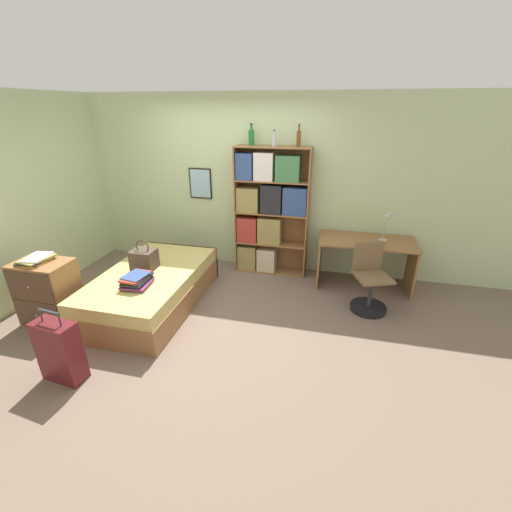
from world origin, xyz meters
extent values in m
plane|color=#756051|center=(0.00, 0.00, 0.00)|extent=(14.00, 14.00, 0.00)
cube|color=beige|center=(0.00, 1.56, 1.30)|extent=(10.00, 0.06, 2.60)
cube|color=black|center=(-0.61, 1.52, 1.30)|extent=(0.36, 0.02, 0.47)
cube|color=#99C1D6|center=(-0.61, 1.51, 1.30)|extent=(0.32, 0.01, 0.43)
cube|color=beige|center=(-2.41, 0.00, 1.30)|extent=(0.06, 10.00, 2.60)
cube|color=olive|center=(-0.74, 0.00, 0.15)|extent=(1.12, 1.93, 0.31)
cube|color=tan|center=(-0.74, 0.00, 0.39)|extent=(1.09, 1.90, 0.17)
cube|color=olive|center=(-0.74, 0.95, 0.24)|extent=(1.12, 0.04, 0.48)
cube|color=#47382D|center=(-0.85, 0.08, 0.60)|extent=(0.30, 0.25, 0.25)
torus|color=#47382D|center=(-0.85, 0.08, 0.78)|extent=(0.18, 0.02, 0.18)
cube|color=#7A336B|center=(-0.70, -0.36, 0.48)|extent=(0.30, 0.32, 0.01)
cube|color=#99894C|center=(-0.69, -0.36, 0.49)|extent=(0.28, 0.29, 0.01)
cube|color=#7A336B|center=(-0.68, -0.37, 0.51)|extent=(0.32, 0.35, 0.02)
cube|color=#232328|center=(-0.70, -0.36, 0.53)|extent=(0.27, 0.33, 0.02)
cube|color=#232328|center=(-0.69, -0.37, 0.55)|extent=(0.26, 0.34, 0.02)
cube|color=#232328|center=(-0.69, -0.35, 0.57)|extent=(0.25, 0.34, 0.02)
cube|color=#B2382D|center=(-0.70, -0.36, 0.59)|extent=(0.24, 0.35, 0.02)
cube|color=#334C84|center=(-0.70, -0.36, 0.61)|extent=(0.27, 0.31, 0.01)
cube|color=#5B191E|center=(-0.89, -1.41, 0.31)|extent=(0.42, 0.24, 0.62)
cylinder|color=#2D2D33|center=(-1.00, -1.40, 0.68)|extent=(0.01, 0.01, 0.12)
cylinder|color=#2D2D33|center=(-0.78, -1.42, 0.68)|extent=(0.01, 0.01, 0.12)
cube|color=#2D2D33|center=(-0.89, -1.41, 0.74)|extent=(0.24, 0.05, 0.02)
cube|color=olive|center=(-1.74, -0.60, 0.39)|extent=(0.63, 0.42, 0.77)
cube|color=#513828|center=(-1.74, -0.82, 0.20)|extent=(0.59, 0.01, 0.35)
sphere|color=#B2A893|center=(-1.74, -0.83, 0.20)|extent=(0.02, 0.02, 0.02)
cube|color=#513828|center=(-1.74, -0.82, 0.57)|extent=(0.59, 0.01, 0.35)
sphere|color=#B2A893|center=(-1.74, -0.83, 0.57)|extent=(0.02, 0.02, 0.02)
cube|color=gold|center=(-1.80, -0.61, 0.78)|extent=(0.27, 0.32, 0.02)
cube|color=#232328|center=(-1.80, -0.61, 0.80)|extent=(0.29, 0.35, 0.01)
cube|color=#99894C|center=(-1.77, -0.60, 0.81)|extent=(0.28, 0.37, 0.02)
cube|color=silver|center=(-1.78, -0.59, 0.83)|extent=(0.26, 0.34, 0.01)
cube|color=olive|center=(0.03, 1.36, 0.95)|extent=(0.02, 0.30, 1.90)
cube|color=olive|center=(1.09, 1.36, 0.95)|extent=(0.02, 0.30, 1.90)
cube|color=olive|center=(0.56, 1.51, 0.95)|extent=(1.08, 0.01, 1.90)
cube|color=olive|center=(0.56, 1.36, 0.01)|extent=(1.04, 0.30, 0.02)
cube|color=olive|center=(0.56, 1.36, 0.47)|extent=(1.04, 0.30, 0.02)
cube|color=olive|center=(0.56, 1.36, 0.95)|extent=(1.04, 0.30, 0.02)
cube|color=olive|center=(0.56, 1.36, 1.42)|extent=(1.04, 0.30, 0.02)
cube|color=olive|center=(0.56, 1.36, 1.89)|extent=(1.04, 0.30, 0.02)
cube|color=#99894C|center=(0.19, 1.34, 0.21)|extent=(0.29, 0.23, 0.38)
cube|color=beige|center=(0.50, 1.34, 0.20)|extent=(0.28, 0.23, 0.36)
cube|color=#B2382D|center=(0.20, 1.34, 0.67)|extent=(0.30, 0.23, 0.38)
cube|color=#99894C|center=(0.54, 1.34, 0.68)|extent=(0.34, 0.23, 0.40)
cube|color=#99894C|center=(0.21, 1.34, 1.14)|extent=(0.32, 0.23, 0.36)
cube|color=#232328|center=(0.56, 1.34, 1.17)|extent=(0.30, 0.23, 0.41)
cube|color=#334C84|center=(0.91, 1.34, 1.16)|extent=(0.34, 0.23, 0.40)
cube|color=#334C84|center=(0.17, 1.34, 1.62)|extent=(0.24, 0.23, 0.37)
cube|color=silver|center=(0.45, 1.34, 1.62)|extent=(0.27, 0.23, 0.38)
cube|color=#427A4C|center=(0.79, 1.34, 1.61)|extent=(0.33, 0.23, 0.35)
cylinder|color=#1E6B2D|center=(0.25, 1.40, 2.00)|extent=(0.08, 0.08, 0.20)
cylinder|color=#1E6B2D|center=(0.25, 1.40, 2.13)|extent=(0.03, 0.03, 0.06)
cylinder|color=#232328|center=(0.25, 1.40, 2.18)|extent=(0.04, 0.04, 0.02)
cylinder|color=#B7BCC1|center=(0.58, 1.35, 1.97)|extent=(0.06, 0.06, 0.15)
cylinder|color=#B7BCC1|center=(0.58, 1.35, 2.07)|extent=(0.02, 0.02, 0.05)
cylinder|color=#232328|center=(0.58, 1.35, 2.11)|extent=(0.03, 0.03, 0.02)
cylinder|color=brown|center=(0.91, 1.39, 2.00)|extent=(0.06, 0.06, 0.20)
cylinder|color=brown|center=(0.91, 1.39, 2.13)|extent=(0.02, 0.02, 0.06)
cylinder|color=#232328|center=(0.91, 1.39, 2.18)|extent=(0.03, 0.03, 0.02)
cube|color=olive|center=(1.95, 1.19, 0.69)|extent=(1.30, 0.65, 0.02)
cube|color=olive|center=(1.32, 1.19, 0.34)|extent=(0.03, 0.61, 0.68)
cube|color=olive|center=(2.58, 1.19, 0.34)|extent=(0.03, 0.61, 0.68)
cylinder|color=#ADA89E|center=(2.16, 1.23, 0.71)|extent=(0.12, 0.12, 0.02)
cylinder|color=#ADA89E|center=(2.16, 1.23, 0.89)|extent=(0.02, 0.02, 0.33)
cone|color=#ADA89E|center=(2.19, 1.23, 1.08)|extent=(0.14, 0.10, 0.14)
cylinder|color=black|center=(2.01, 0.52, 0.03)|extent=(0.45, 0.45, 0.06)
cylinder|color=#333338|center=(2.01, 0.52, 0.23)|extent=(0.05, 0.05, 0.46)
cube|color=brown|center=(2.01, 0.52, 0.47)|extent=(0.53, 0.53, 0.03)
cube|color=brown|center=(1.94, 0.70, 0.67)|extent=(0.36, 0.17, 0.37)
camera|label=1|loc=(1.48, -3.47, 2.40)|focal=24.00mm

